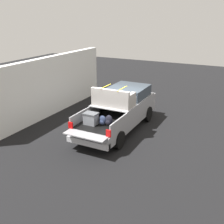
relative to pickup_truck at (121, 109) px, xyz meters
The scene contains 3 objects.
ground_plane 1.02m from the pickup_truck, behind, with size 40.00×40.00×0.00m, color black.
pickup_truck is the anchor object (origin of this frame).
building_facade 4.37m from the pickup_truck, 89.37° to the left, with size 9.46×0.36×3.18m, color white.
Camera 1 is at (-11.04, -5.34, 5.37)m, focal length 43.76 mm.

